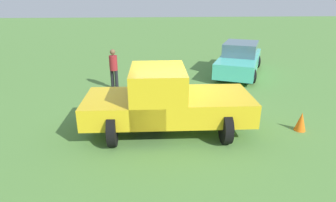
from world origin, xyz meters
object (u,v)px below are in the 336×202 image
Objects in this scene: sedan_near at (239,59)px; traffic_cone at (301,122)px; person_bystander at (114,67)px; pickup_truck at (164,99)px.

traffic_cone is at bearing 23.05° from sedan_near.
sedan_near is 6.19m from person_bystander.
pickup_truck reaches higher than person_bystander.
person_bystander is 7.14m from traffic_cone.
person_bystander is (2.06, -5.83, 0.23)m from sedan_near.
pickup_truck is 7.23m from sedan_near.
pickup_truck is 3.98m from traffic_cone.
traffic_cone is at bearing -97.82° from person_bystander.
sedan_near is at bearing 179.01° from traffic_cone.
person_bystander is 2.98× the size of traffic_cone.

